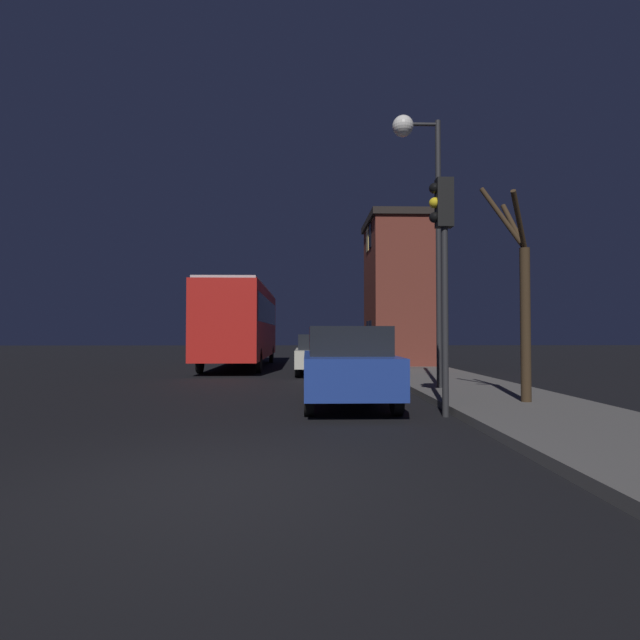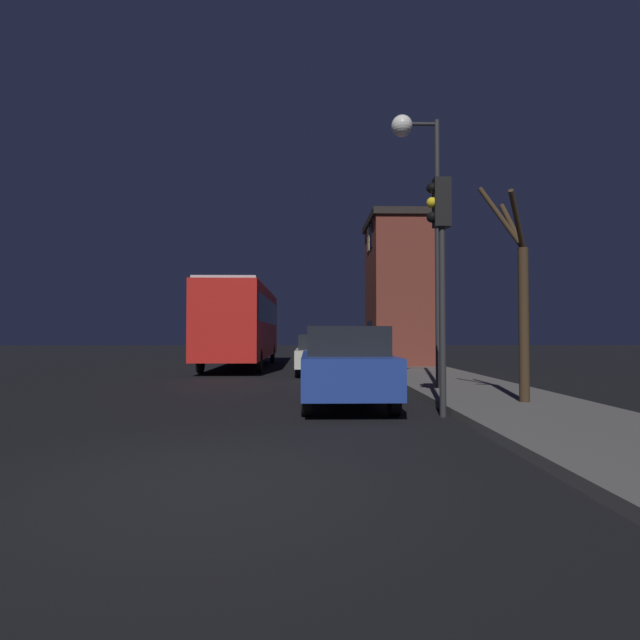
# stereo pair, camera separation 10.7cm
# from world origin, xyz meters

# --- Properties ---
(ground_plane) EXTENTS (120.00, 120.00, 0.00)m
(ground_plane) POSITION_xyz_m (0.00, 0.00, 0.00)
(ground_plane) COLOR black
(brick_building) EXTENTS (3.03, 4.41, 6.66)m
(brick_building) POSITION_xyz_m (5.20, 17.56, 3.50)
(brick_building) COLOR brown
(brick_building) RESTS_ON sidewalk
(streetlamp) EXTENTS (1.24, 0.54, 6.94)m
(streetlamp) POSITION_xyz_m (3.79, 7.42, 5.36)
(streetlamp) COLOR #28282B
(streetlamp) RESTS_ON sidewalk
(traffic_light) EXTENTS (0.43, 0.24, 4.36)m
(traffic_light) POSITION_xyz_m (3.41, 3.91, 3.13)
(traffic_light) COLOR #28282B
(traffic_light) RESTS_ON ground
(bare_tree) EXTENTS (0.88, 1.47, 4.44)m
(bare_tree) POSITION_xyz_m (5.26, 4.79, 2.22)
(bare_tree) COLOR #382819
(bare_tree) RESTS_ON sidewalk
(bus) EXTENTS (2.45, 10.65, 3.58)m
(bus) POSITION_xyz_m (-2.02, 17.54, 2.13)
(bus) COLOR red
(bus) RESTS_ON ground
(car_near_lane) EXTENTS (1.80, 4.37, 1.65)m
(car_near_lane) POSITION_xyz_m (1.77, 5.43, 0.86)
(car_near_lane) COLOR navy
(car_near_lane) RESTS_ON ground
(car_mid_lane) EXTENTS (1.89, 4.05, 1.48)m
(car_mid_lane) POSITION_xyz_m (1.47, 13.42, 0.78)
(car_mid_lane) COLOR beige
(car_mid_lane) RESTS_ON ground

